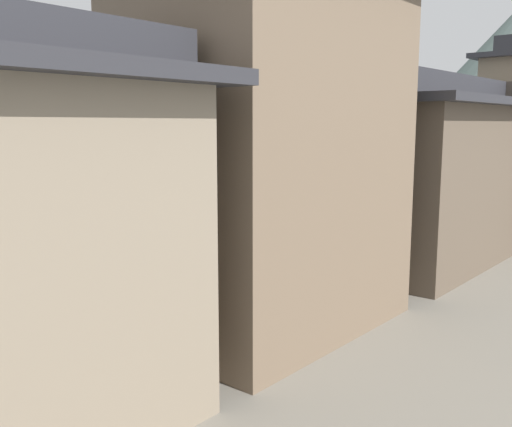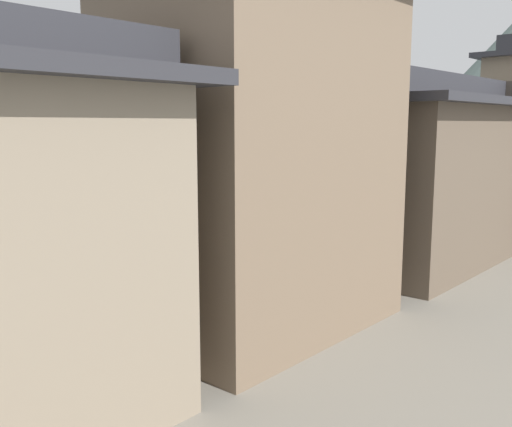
% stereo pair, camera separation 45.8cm
% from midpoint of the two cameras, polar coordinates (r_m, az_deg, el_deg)
% --- Properties ---
extents(boat_moored_nearest, '(1.69, 5.30, 0.40)m').
position_cam_midpoint_polar(boat_moored_nearest, '(48.57, 23.02, 1.80)').
color(boat_moored_nearest, brown).
rests_on(boat_moored_nearest, ground).
extents(boat_moored_second, '(1.49, 4.46, 0.70)m').
position_cam_midpoint_polar(boat_moored_second, '(32.04, 15.21, -0.95)').
color(boat_moored_second, '#33281E').
rests_on(boat_moored_second, ground).
extents(boat_moored_third, '(4.09, 4.84, 0.35)m').
position_cam_midpoint_polar(boat_moored_third, '(32.44, -0.70, -0.75)').
color(boat_moored_third, brown).
rests_on(boat_moored_third, ground).
extents(boat_moored_far, '(5.50, 2.52, 0.69)m').
position_cam_midpoint_polar(boat_moored_far, '(45.22, 4.15, 2.13)').
color(boat_moored_far, '#33281E').
rests_on(boat_moored_far, ground).
extents(house_waterfront_second, '(5.43, 6.90, 8.74)m').
position_cam_midpoint_polar(house_waterfront_second, '(12.91, 0.06, 7.49)').
color(house_waterfront_second, '#75604C').
rests_on(house_waterfront_second, riverbank_right).
extents(house_waterfront_tall, '(5.62, 8.10, 6.14)m').
position_cam_midpoint_polar(house_waterfront_tall, '(19.58, 15.29, 3.84)').
color(house_waterfront_tall, brown).
rests_on(house_waterfront_tall, riverbank_right).
extents(house_waterfront_narrow, '(6.62, 6.76, 6.14)m').
position_cam_midpoint_polar(house_waterfront_narrow, '(26.33, 23.21, 4.68)').
color(house_waterfront_narrow, '#7F705B').
rests_on(house_waterfront_narrow, riverbank_right).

